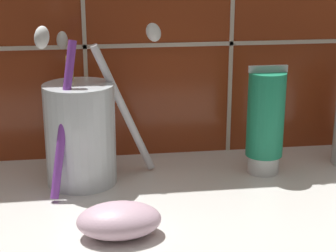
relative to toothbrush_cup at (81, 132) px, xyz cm
name	(u,v)px	position (x,y,z in cm)	size (l,w,h in cm)	color
sink_counter	(250,216)	(17.20, -9.27, -7.04)	(72.87, 35.74, 2.00)	silver
tile_wall_backsplash	(217,1)	(17.20, 8.84, 13.34)	(82.87, 1.72, 42.74)	#933819
toothbrush_cup	(81,132)	(0.00, 0.00, 0.00)	(14.20, 14.03, 18.71)	silver
toothpaste_tube	(265,121)	(21.32, -0.05, 0.34)	(4.56, 4.34, 12.95)	white
soap_bar	(119,220)	(3.36, -13.46, -4.46)	(7.86, 5.31, 3.15)	#DBB2C6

